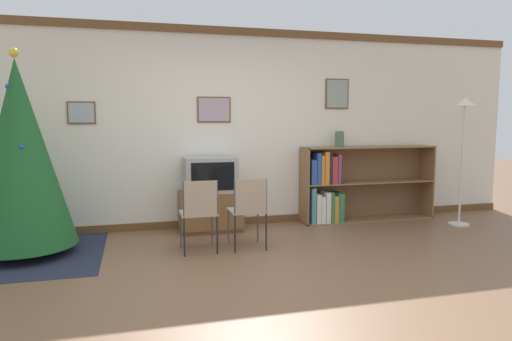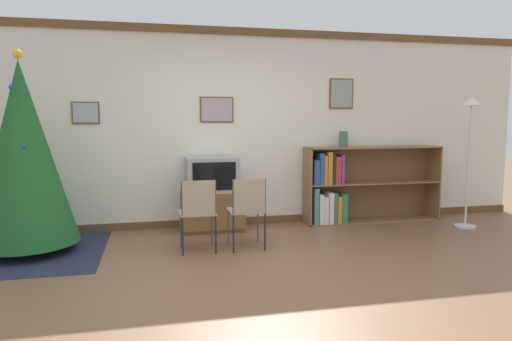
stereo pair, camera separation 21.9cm
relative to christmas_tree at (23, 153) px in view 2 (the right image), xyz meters
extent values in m
plane|color=brown|center=(2.29, -1.36, -1.11)|extent=(24.00, 24.00, 0.00)
cube|color=silver|center=(2.29, 0.85, 0.24)|extent=(9.15, 0.08, 2.70)
cube|color=brown|center=(2.29, 0.79, 1.54)|extent=(9.15, 0.03, 0.10)
cube|color=brown|center=(2.29, 0.79, -1.06)|extent=(9.15, 0.03, 0.10)
cube|color=brown|center=(0.55, 0.80, 0.45)|extent=(0.34, 0.02, 0.28)
cube|color=#9EA8B2|center=(0.55, 0.79, 0.45)|extent=(0.30, 0.01, 0.25)
cube|color=brown|center=(2.24, 0.80, 0.50)|extent=(0.45, 0.02, 0.34)
cube|color=#A893A3|center=(2.24, 0.79, 0.50)|extent=(0.42, 0.01, 0.31)
cube|color=brown|center=(4.04, 0.80, 0.73)|extent=(0.36, 0.02, 0.43)
cube|color=gray|center=(4.04, 0.79, 0.73)|extent=(0.32, 0.01, 0.39)
cube|color=#23283D|center=(0.00, 0.00, -1.10)|extent=(1.64, 1.86, 0.01)
cylinder|color=maroon|center=(0.00, 0.00, -1.05)|extent=(0.36, 0.36, 0.10)
cone|color=#1E5B28|center=(0.00, 0.00, 0.01)|extent=(1.10, 1.10, 2.01)
sphere|color=yellow|center=(0.00, 0.00, 1.06)|extent=(0.10, 0.10, 0.10)
sphere|color=gold|center=(0.05, 0.29, -0.09)|extent=(0.04, 0.04, 0.04)
sphere|color=#1E4CB2|center=(0.07, -0.24, 0.09)|extent=(0.05, 0.05, 0.05)
sphere|color=red|center=(0.11, 0.12, 0.42)|extent=(0.05, 0.05, 0.05)
sphere|color=#1E4CB2|center=(-0.06, -0.05, 0.71)|extent=(0.06, 0.06, 0.06)
cube|color=brown|center=(2.14, 0.54, -1.08)|extent=(0.78, 0.45, 0.05)
cube|color=brown|center=(2.14, 0.54, -0.82)|extent=(0.82, 0.47, 0.47)
cube|color=#9E9E99|center=(2.14, 0.54, -0.35)|extent=(0.67, 0.45, 0.46)
cube|color=black|center=(2.14, 0.31, -0.35)|extent=(0.55, 0.01, 0.36)
cube|color=tan|center=(1.86, -0.34, -0.67)|extent=(0.40, 0.40, 0.02)
cube|color=tan|center=(1.86, -0.53, -0.48)|extent=(0.35, 0.01, 0.38)
cylinder|color=#4C4C51|center=(1.68, -0.16, -0.89)|extent=(0.02, 0.02, 0.42)
cylinder|color=#4C4C51|center=(2.04, -0.16, -0.89)|extent=(0.02, 0.02, 0.42)
cylinder|color=#4C4C51|center=(1.68, -0.52, -0.89)|extent=(0.02, 0.02, 0.42)
cylinder|color=#4C4C51|center=(2.04, -0.52, -0.89)|extent=(0.02, 0.02, 0.42)
cylinder|color=#4C4C51|center=(1.68, -0.52, -0.70)|extent=(0.02, 0.02, 0.82)
cylinder|color=#4C4C51|center=(2.04, -0.52, -0.70)|extent=(0.02, 0.02, 0.82)
cube|color=tan|center=(2.41, -0.34, -0.67)|extent=(0.40, 0.40, 0.02)
cube|color=tan|center=(2.41, -0.53, -0.48)|extent=(0.35, 0.01, 0.38)
cylinder|color=#4C4C51|center=(2.23, -0.16, -0.89)|extent=(0.02, 0.02, 0.42)
cylinder|color=#4C4C51|center=(2.59, -0.16, -0.89)|extent=(0.02, 0.02, 0.42)
cylinder|color=#4C4C51|center=(2.23, -0.52, -0.89)|extent=(0.02, 0.02, 0.42)
cylinder|color=#4C4C51|center=(2.59, -0.52, -0.89)|extent=(0.02, 0.02, 0.42)
cylinder|color=#4C4C51|center=(2.23, -0.52, -0.70)|extent=(0.02, 0.02, 0.82)
cylinder|color=#4C4C51|center=(2.59, -0.52, -0.70)|extent=(0.02, 0.02, 0.82)
cube|color=olive|center=(3.48, 0.61, -0.57)|extent=(0.02, 0.36, 1.08)
cube|color=olive|center=(5.46, 0.61, -0.57)|extent=(0.02, 0.36, 1.08)
cube|color=olive|center=(4.47, 0.61, -0.04)|extent=(2.00, 0.36, 0.02)
cube|color=olive|center=(4.47, 0.61, -1.10)|extent=(2.00, 0.36, 0.02)
cube|color=olive|center=(4.47, 0.61, -0.55)|extent=(1.96, 0.36, 0.02)
cube|color=brown|center=(4.47, 0.78, -0.57)|extent=(2.00, 0.01, 1.08)
cube|color=teal|center=(3.56, 0.59, -0.84)|extent=(0.06, 0.31, 0.50)
cube|color=silver|center=(3.64, 0.53, -0.88)|extent=(0.07, 0.20, 0.41)
cube|color=silver|center=(3.71, 0.55, -0.90)|extent=(0.06, 0.23, 0.38)
cube|color=silver|center=(3.78, 0.58, -0.87)|extent=(0.07, 0.29, 0.43)
cube|color=#337547|center=(3.85, 0.58, -0.87)|extent=(0.05, 0.30, 0.43)
cube|color=orange|center=(3.91, 0.57, -0.90)|extent=(0.06, 0.28, 0.38)
cube|color=#337547|center=(3.98, 0.58, -0.88)|extent=(0.08, 0.30, 0.41)
cube|color=#2D4C93|center=(3.56, 0.57, -0.36)|extent=(0.07, 0.27, 0.35)
cube|color=#2D4C93|center=(3.63, 0.56, -0.32)|extent=(0.06, 0.25, 0.44)
cube|color=orange|center=(3.69, 0.57, -0.34)|extent=(0.04, 0.27, 0.40)
cube|color=orange|center=(3.75, 0.55, -0.31)|extent=(0.06, 0.23, 0.45)
cube|color=#232328|center=(3.81, 0.55, -0.33)|extent=(0.04, 0.23, 0.41)
cube|color=#B73333|center=(3.87, 0.57, -0.34)|extent=(0.08, 0.27, 0.39)
cube|color=#7A3D7F|center=(3.94, 0.54, -0.33)|extent=(0.04, 0.22, 0.41)
cylinder|color=#47664C|center=(4.02, 0.64, 0.08)|extent=(0.13, 0.13, 0.21)
torus|color=#47664C|center=(4.02, 0.64, 0.19)|extent=(0.11, 0.11, 0.02)
cylinder|color=silver|center=(5.54, -0.03, -1.09)|extent=(0.28, 0.28, 0.03)
cylinder|color=silver|center=(5.54, -0.03, -0.27)|extent=(0.03, 0.03, 1.63)
cone|color=white|center=(5.54, -0.03, 0.61)|extent=(0.28, 0.28, 0.12)
camera|label=1|loc=(1.19, -5.34, 0.38)|focal=32.00mm
camera|label=2|loc=(1.41, -5.40, 0.38)|focal=32.00mm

